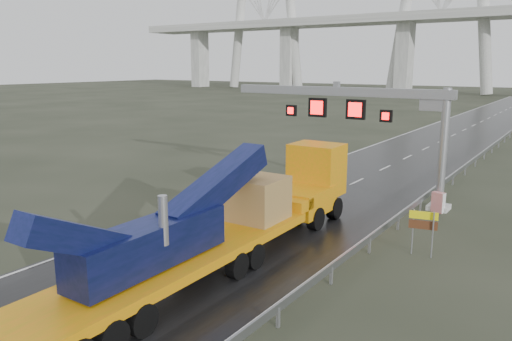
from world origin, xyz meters
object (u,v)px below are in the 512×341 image
Objects in this scene: sign_gantry at (366,111)px; heavy_haul_truck at (240,214)px; exit_sign_pair at (423,224)px; striped_barrier at (438,202)px.

sign_gantry reaches higher than heavy_haul_truck.
sign_gantry is 7.01× the size of exit_sign_pair.
striped_barrier is at bearing -6.40° from sign_gantry.
heavy_haul_truck is at bearing -102.52° from striped_barrier.
sign_gantry is 10.85m from exit_sign_pair.
heavy_haul_truck is at bearing -93.68° from sign_gantry.
striped_barrier is (4.88, -0.55, -5.02)m from sign_gantry.
sign_gantry is 7.02m from striped_barrier.
heavy_haul_truck reaches higher than striped_barrier.
sign_gantry is 0.70× the size of heavy_haul_truck.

